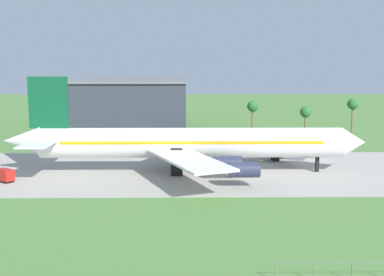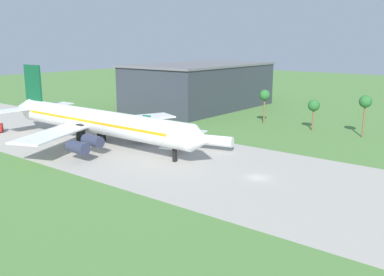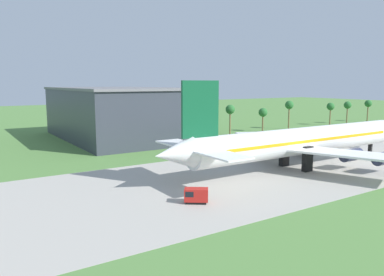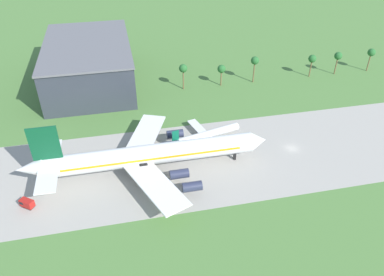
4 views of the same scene
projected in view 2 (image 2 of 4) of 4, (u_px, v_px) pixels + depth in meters
The scene contains 5 objects.
ground_plane at pixel (258, 178), 87.36m from camera, with size 600.00×600.00×0.00m, color #517F3D.
taxiway_strip at pixel (258, 178), 87.36m from camera, with size 320.00×44.00×0.02m.
jet_airliner at pixel (95, 121), 114.65m from camera, with size 76.89×51.99×20.29m.
regional_aircraft at pixel (185, 138), 111.90m from camera, with size 25.66×23.30×7.74m.
terminal_building at pixel (200, 86), 178.05m from camera, with size 36.72×61.20×18.22m.
Camera 2 is at (41.30, -73.69, 27.27)m, focal length 40.00 mm.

